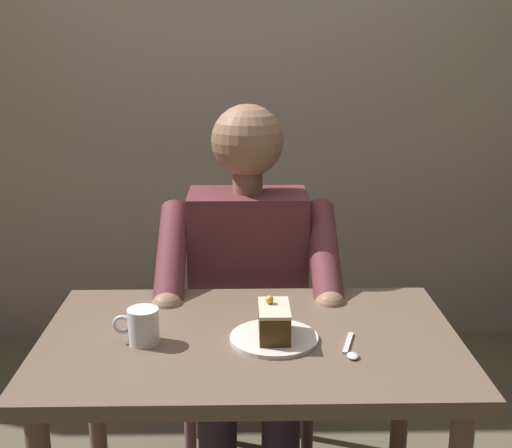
{
  "coord_description": "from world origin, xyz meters",
  "views": [
    {
      "loc": [
        0.01,
        1.48,
        1.42
      ],
      "look_at": [
        -0.02,
        -0.1,
        0.98
      ],
      "focal_mm": 47.44,
      "sensor_mm": 36.0,
      "label": 1
    }
  ],
  "objects_px": {
    "chair": "(248,325)",
    "seated_person": "(248,301)",
    "coffee_cup": "(143,325)",
    "dining_table": "(250,375)",
    "cake_slice": "(274,321)",
    "dessert_spoon": "(351,350)"
  },
  "relations": [
    {
      "from": "coffee_cup",
      "to": "dessert_spoon",
      "type": "height_order",
      "value": "coffee_cup"
    },
    {
      "from": "cake_slice",
      "to": "dessert_spoon",
      "type": "relative_size",
      "value": 0.9
    },
    {
      "from": "cake_slice",
      "to": "dessert_spoon",
      "type": "xyz_separation_m",
      "value": [
        -0.17,
        0.06,
        -0.04
      ]
    },
    {
      "from": "seated_person",
      "to": "dessert_spoon",
      "type": "height_order",
      "value": "seated_person"
    },
    {
      "from": "dining_table",
      "to": "dessert_spoon",
      "type": "distance_m",
      "value": 0.27
    },
    {
      "from": "dining_table",
      "to": "dessert_spoon",
      "type": "relative_size",
      "value": 7.01
    },
    {
      "from": "cake_slice",
      "to": "coffee_cup",
      "type": "relative_size",
      "value": 1.18
    },
    {
      "from": "seated_person",
      "to": "cake_slice",
      "type": "relative_size",
      "value": 9.61
    },
    {
      "from": "seated_person",
      "to": "coffee_cup",
      "type": "relative_size",
      "value": 11.38
    },
    {
      "from": "seated_person",
      "to": "cake_slice",
      "type": "bearing_deg",
      "value": 97.12
    },
    {
      "from": "dining_table",
      "to": "chair",
      "type": "height_order",
      "value": "chair"
    },
    {
      "from": "chair",
      "to": "seated_person",
      "type": "xyz_separation_m",
      "value": [
        0.0,
        0.17,
        0.15
      ]
    },
    {
      "from": "dining_table",
      "to": "cake_slice",
      "type": "xyz_separation_m",
      "value": [
        -0.06,
        0.02,
        0.15
      ]
    },
    {
      "from": "chair",
      "to": "dessert_spoon",
      "type": "relative_size",
      "value": 6.27
    },
    {
      "from": "dining_table",
      "to": "cake_slice",
      "type": "distance_m",
      "value": 0.16
    },
    {
      "from": "dining_table",
      "to": "dessert_spoon",
      "type": "bearing_deg",
      "value": 159.14
    },
    {
      "from": "cake_slice",
      "to": "seated_person",
      "type": "bearing_deg",
      "value": -82.88
    },
    {
      "from": "coffee_cup",
      "to": "dining_table",
      "type": "bearing_deg",
      "value": -172.74
    },
    {
      "from": "seated_person",
      "to": "cake_slice",
      "type": "height_order",
      "value": "seated_person"
    },
    {
      "from": "chair",
      "to": "dessert_spoon",
      "type": "xyz_separation_m",
      "value": [
        -0.23,
        0.69,
        0.24
      ]
    },
    {
      "from": "chair",
      "to": "coffee_cup",
      "type": "xyz_separation_m",
      "value": [
        0.25,
        0.64,
        0.28
      ]
    },
    {
      "from": "chair",
      "to": "coffee_cup",
      "type": "distance_m",
      "value": 0.74
    }
  ]
}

